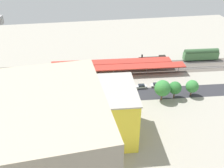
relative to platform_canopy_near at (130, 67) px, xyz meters
The scene contains 28 objects.
ground_plane 15.24m from the platform_canopy_near, 61.93° to the left, with size 195.46×195.46×0.00m, color #9E998C.
rail_bed 10.58m from the platform_canopy_near, 44.85° to the right, with size 122.16×13.60×0.01m, color #5B544C.
street_asphalt 17.80m from the platform_canopy_near, 66.51° to the left, with size 122.16×9.00×0.01m, color #2D2D33.
track_rails 10.51m from the platform_canopy_near, 44.85° to the right, with size 121.92×15.03×0.12m.
platform_canopy_near is the anchor object (origin of this frame).
platform_canopy_far 9.85m from the platform_canopy_near, 42.02° to the right, with size 56.18×8.95×4.20m.
locomotive 17.32m from the platform_canopy_near, 145.74° to the right, with size 15.03×3.55×5.00m.
passenger_coach 39.81m from the platform_canopy_near, 165.94° to the right, with size 17.89×4.17×6.02m.
freight_coach_far 24.76m from the platform_canopy_near, ahead, with size 16.39×4.14×6.06m.
parked_car_0 14.96m from the platform_canopy_near, 125.23° to the left, with size 4.18×2.13×1.63m.
parked_car_1 12.62m from the platform_canopy_near, 100.09° to the left, with size 4.53×2.16×1.69m.
parked_car_2 13.72m from the platform_canopy_near, 65.47° to the left, with size 4.26×1.86×1.66m.
parked_car_3 17.96m from the platform_canopy_near, 42.51° to the left, with size 4.91×2.25×1.83m.
parked_car_4 23.74m from the platform_canopy_near, 32.17° to the left, with size 4.41×1.93×1.75m.
parked_car_5 29.82m from the platform_canopy_near, 26.32° to the left, with size 4.47×2.23×1.59m.
parked_car_6 36.24m from the platform_canopy_near, 19.75° to the left, with size 4.30×2.09×1.80m.
parked_car_7 42.91m from the platform_canopy_near, 17.18° to the left, with size 4.55×2.26×1.67m.
construction_building 44.50m from the platform_canopy_near, 55.63° to the left, with size 35.26×18.96×16.35m, color yellow.
construction_roof_slab 46.03m from the platform_canopy_near, 55.63° to the left, with size 35.86×19.56×0.40m, color #ADA89E.
box_truck_0 39.73m from the platform_canopy_near, 34.57° to the left, with size 9.19×2.57×3.43m.
box_truck_1 39.82m from the platform_canopy_near, 32.23° to the left, with size 9.75×3.31×3.35m.
street_tree_0 21.91m from the platform_canopy_near, 74.12° to the left, with size 5.00×5.00×7.30m.
street_tree_1 28.77m from the platform_canopy_near, 134.12° to the left, with size 5.00×5.00×6.80m.
street_tree_2 23.10m from the platform_canopy_near, 108.99° to the left, with size 6.19×6.19×8.49m.
street_tree_3 20.95m from the platform_canopy_near, 74.33° to the left, with size 5.46×5.46×7.85m.
street_tree_4 22.83m from the platform_canopy_near, 66.26° to the left, with size 4.67×4.67×7.70m.
street_tree_5 24.68m from the platform_canopy_near, 121.41° to the left, with size 4.98×4.98×7.05m.
traffic_light 11.61m from the platform_canopy_near, 77.67° to the left, with size 0.50×0.36×6.58m.
Camera 1 is at (17.62, 87.04, 56.19)m, focal length 41.21 mm.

